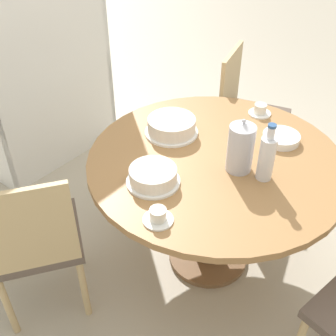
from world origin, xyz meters
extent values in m
plane|color=#B2A893|center=(0.00, 0.00, 0.00)|extent=(14.00, 14.00, 0.00)
cylinder|color=brown|center=(0.00, 0.00, 0.01)|extent=(0.46, 0.46, 0.03)
cylinder|color=brown|center=(0.00, 0.00, 0.36)|extent=(0.17, 0.17, 0.66)
cylinder|color=#9E7042|center=(0.00, 0.00, 0.71)|extent=(1.26, 1.26, 0.04)
cylinder|color=tan|center=(0.75, 0.02, 0.21)|extent=(0.03, 0.03, 0.42)
cylinder|color=tan|center=(1.10, 0.12, 0.21)|extent=(0.03, 0.03, 0.42)
cylinder|color=tan|center=(0.66, 0.37, 0.21)|extent=(0.03, 0.03, 0.42)
cylinder|color=tan|center=(1.00, 0.46, 0.21)|extent=(0.03, 0.03, 0.42)
cube|color=brown|center=(0.88, 0.24, 0.44)|extent=(0.52, 0.52, 0.04)
cube|color=tan|center=(0.82, 0.43, 0.68)|extent=(0.39, 0.13, 0.44)
cylinder|color=tan|center=(-0.50, 0.56, 0.21)|extent=(0.03, 0.03, 0.42)
cylinder|color=tan|center=(-0.79, 0.77, 0.21)|extent=(0.03, 0.03, 0.42)
cylinder|color=tan|center=(-0.70, 0.27, 0.21)|extent=(0.03, 0.03, 0.42)
cylinder|color=tan|center=(-1.00, 0.48, 0.21)|extent=(0.03, 0.03, 0.42)
cube|color=brown|center=(-0.75, 0.52, 0.44)|extent=(0.58, 0.58, 0.04)
cube|color=tan|center=(-0.86, 0.36, 0.68)|extent=(0.34, 0.25, 0.44)
cube|color=silver|center=(0.62, 1.51, 1.00)|extent=(0.04, 0.28, 1.99)
cube|color=silver|center=(0.13, 1.38, 1.00)|extent=(1.01, 0.02, 1.99)
cube|color=silver|center=(0.13, 1.51, 0.02)|extent=(0.94, 0.27, 0.04)
cube|color=silver|center=(0.13, 1.51, 0.40)|extent=(0.94, 0.27, 0.04)
cube|color=silver|center=(0.13, 1.51, 0.80)|extent=(0.94, 0.27, 0.04)
cube|color=#B72D28|center=(0.42, 1.50, 0.17)|extent=(0.36, 0.21, 0.28)
cube|color=#28703D|center=(-0.15, 1.50, 0.16)|extent=(0.36, 0.21, 0.24)
cube|color=#234793|center=(0.42, 1.50, 0.56)|extent=(0.37, 0.21, 0.28)
cube|color=orange|center=(-0.15, 1.50, 0.56)|extent=(0.37, 0.21, 0.29)
cube|color=orange|center=(0.42, 1.50, 0.98)|extent=(0.37, 0.21, 0.32)
cube|color=#234793|center=(-0.15, 1.50, 0.95)|extent=(0.37, 0.21, 0.27)
cylinder|color=silver|center=(-0.01, -0.13, 0.84)|extent=(0.12, 0.12, 0.23)
cone|color=silver|center=(-0.01, -0.13, 0.97)|extent=(0.11, 0.11, 0.02)
sphere|color=silver|center=(-0.01, -0.13, 0.99)|extent=(0.02, 0.02, 0.02)
cylinder|color=silver|center=(0.01, -0.25, 0.84)|extent=(0.07, 0.07, 0.21)
cylinder|color=silver|center=(0.01, -0.25, 0.97)|extent=(0.03, 0.03, 0.06)
cylinder|color=#2D5184|center=(0.01, -0.25, 1.01)|extent=(0.04, 0.04, 0.01)
cylinder|color=white|center=(0.04, 0.31, 0.74)|extent=(0.28, 0.28, 0.01)
cylinder|color=silver|center=(0.04, 0.31, 0.78)|extent=(0.25, 0.25, 0.08)
cylinder|color=white|center=(-0.34, 0.12, 0.74)|extent=(0.25, 0.25, 0.01)
cylinder|color=silver|center=(-0.34, 0.12, 0.77)|extent=(0.22, 0.22, 0.06)
cylinder|color=white|center=(0.51, 0.04, 0.73)|extent=(0.13, 0.13, 0.01)
cylinder|color=silver|center=(0.51, 0.04, 0.76)|extent=(0.07, 0.07, 0.05)
cylinder|color=white|center=(-0.51, -0.06, 0.73)|extent=(0.13, 0.13, 0.01)
cylinder|color=silver|center=(-0.51, -0.06, 0.76)|extent=(0.07, 0.07, 0.05)
cylinder|color=white|center=(0.33, -0.18, 0.73)|extent=(0.19, 0.19, 0.01)
cylinder|color=white|center=(0.33, -0.18, 0.74)|extent=(0.19, 0.19, 0.01)
cylinder|color=white|center=(0.33, -0.18, 0.75)|extent=(0.19, 0.19, 0.01)
cylinder|color=white|center=(0.33, -0.18, 0.76)|extent=(0.19, 0.19, 0.01)
camera|label=1|loc=(-1.44, -0.85, 1.94)|focal=45.00mm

